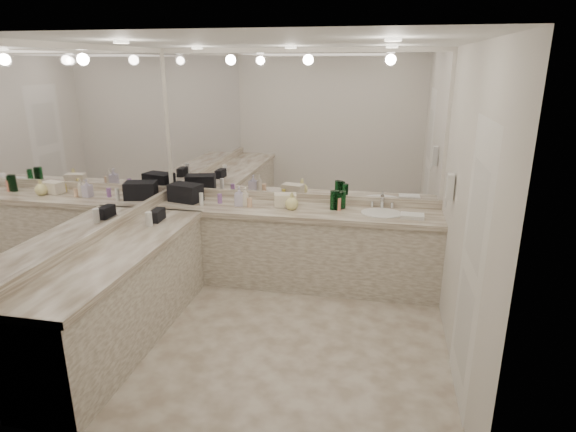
% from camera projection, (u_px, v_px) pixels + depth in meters
% --- Properties ---
extents(floor, '(3.20, 3.20, 0.00)m').
position_uv_depth(floor, '(271.00, 337.00, 4.50)').
color(floor, beige).
rests_on(floor, ground).
extents(ceiling, '(3.20, 3.20, 0.00)m').
position_uv_depth(ceiling, '(267.00, 42.00, 3.71)').
color(ceiling, white).
rests_on(ceiling, floor).
extents(wall_back, '(3.20, 0.02, 2.60)m').
position_uv_depth(wall_back, '(300.00, 168.00, 5.50)').
color(wall_back, silver).
rests_on(wall_back, floor).
extents(wall_left, '(0.02, 3.00, 2.60)m').
position_uv_depth(wall_left, '(99.00, 194.00, 4.40)').
color(wall_left, silver).
rests_on(wall_left, floor).
extents(wall_right, '(0.02, 3.00, 2.60)m').
position_uv_depth(wall_right, '(466.00, 214.00, 3.80)').
color(wall_right, silver).
rests_on(wall_right, floor).
extents(vanity_back_base, '(3.20, 0.60, 0.84)m').
position_uv_depth(vanity_back_base, '(295.00, 249.00, 5.49)').
color(vanity_back_base, beige).
rests_on(vanity_back_base, floor).
extents(vanity_back_top, '(3.20, 0.64, 0.06)m').
position_uv_depth(vanity_back_top, '(295.00, 211.00, 5.34)').
color(vanity_back_top, beige).
rests_on(vanity_back_top, vanity_back_base).
extents(vanity_left_base, '(0.60, 2.40, 0.84)m').
position_uv_depth(vanity_left_base, '(122.00, 298.00, 4.33)').
color(vanity_left_base, beige).
rests_on(vanity_left_base, floor).
extents(vanity_left_top, '(0.64, 2.42, 0.06)m').
position_uv_depth(vanity_left_top, '(118.00, 252.00, 4.19)').
color(vanity_left_top, beige).
rests_on(vanity_left_top, vanity_left_base).
extents(backsplash_back, '(3.20, 0.04, 0.10)m').
position_uv_depth(backsplash_back, '(299.00, 198.00, 5.59)').
color(backsplash_back, beige).
rests_on(backsplash_back, vanity_back_top).
extents(backsplash_left, '(0.04, 3.00, 0.10)m').
position_uv_depth(backsplash_left, '(106.00, 230.00, 4.50)').
color(backsplash_left, beige).
rests_on(backsplash_left, vanity_left_top).
extents(mirror_back, '(3.12, 0.01, 1.55)m').
position_uv_depth(mirror_back, '(300.00, 126.00, 5.35)').
color(mirror_back, white).
rests_on(mirror_back, wall_back).
extents(mirror_left, '(0.01, 2.92, 1.55)m').
position_uv_depth(mirror_left, '(94.00, 142.00, 4.26)').
color(mirror_left, white).
rests_on(mirror_left, wall_left).
extents(sink, '(0.44, 0.44, 0.03)m').
position_uv_depth(sink, '(381.00, 214.00, 5.17)').
color(sink, white).
rests_on(sink, vanity_back_top).
extents(faucet, '(0.24, 0.16, 0.14)m').
position_uv_depth(faucet, '(382.00, 202.00, 5.34)').
color(faucet, silver).
rests_on(faucet, vanity_back_top).
extents(wall_phone, '(0.06, 0.10, 0.24)m').
position_uv_depth(wall_phone, '(450.00, 187.00, 4.45)').
color(wall_phone, white).
rests_on(wall_phone, wall_right).
extents(door, '(0.02, 0.82, 2.10)m').
position_uv_depth(door, '(470.00, 268.00, 3.41)').
color(door, white).
rests_on(door, wall_right).
extents(black_toiletry_bag, '(0.40, 0.31, 0.21)m').
position_uv_depth(black_toiletry_bag, '(186.00, 193.00, 5.60)').
color(black_toiletry_bag, black).
rests_on(black_toiletry_bag, vanity_back_top).
extents(black_bag_spill, '(0.11, 0.22, 0.12)m').
position_uv_depth(black_bag_spill, '(157.00, 215.00, 4.91)').
color(black_bag_spill, black).
rests_on(black_bag_spill, vanity_left_top).
extents(cream_cosmetic_case, '(0.27, 0.20, 0.14)m').
position_uv_depth(cream_cosmetic_case, '(285.00, 200.00, 5.40)').
color(cream_cosmetic_case, '#EDE0C6').
rests_on(cream_cosmetic_case, vanity_back_top).
extents(hand_towel, '(0.25, 0.17, 0.04)m').
position_uv_depth(hand_towel, '(412.00, 216.00, 5.02)').
color(hand_towel, white).
rests_on(hand_towel, vanity_back_top).
extents(lotion_left, '(0.06, 0.06, 0.15)m').
position_uv_depth(lotion_left, '(149.00, 219.00, 4.74)').
color(lotion_left, white).
rests_on(lotion_left, vanity_left_top).
extents(soap_bottle_a, '(0.09, 0.09, 0.22)m').
position_uv_depth(soap_bottle_a, '(245.00, 197.00, 5.39)').
color(soap_bottle_a, beige).
rests_on(soap_bottle_a, vanity_back_top).
extents(soap_bottle_b, '(0.11, 0.11, 0.22)m').
position_uv_depth(soap_bottle_b, '(239.00, 196.00, 5.42)').
color(soap_bottle_b, silver).
rests_on(soap_bottle_b, vanity_back_top).
extents(soap_bottle_c, '(0.19, 0.19, 0.19)m').
position_uv_depth(soap_bottle_c, '(292.00, 201.00, 5.28)').
color(soap_bottle_c, '#EDE48F').
rests_on(soap_bottle_c, vanity_back_top).
extents(green_bottle_0, '(0.07, 0.07, 0.19)m').
position_uv_depth(green_bottle_0, '(343.00, 200.00, 5.33)').
color(green_bottle_0, '#115523').
rests_on(green_bottle_0, vanity_back_top).
extents(green_bottle_1, '(0.07, 0.07, 0.21)m').
position_uv_depth(green_bottle_1, '(333.00, 200.00, 5.28)').
color(green_bottle_1, '#115523').
rests_on(green_bottle_1, vanity_back_top).
extents(green_bottle_2, '(0.07, 0.07, 0.21)m').
position_uv_depth(green_bottle_2, '(336.00, 200.00, 5.28)').
color(green_bottle_2, '#115523').
rests_on(green_bottle_2, vanity_back_top).
extents(green_bottle_3, '(0.07, 0.07, 0.20)m').
position_uv_depth(green_bottle_3, '(338.00, 201.00, 5.27)').
color(green_bottle_3, '#115523').
rests_on(green_bottle_3, vanity_back_top).
extents(amenity_bottle_0, '(0.06, 0.06, 0.11)m').
position_uv_depth(amenity_bottle_0, '(250.00, 202.00, 5.38)').
color(amenity_bottle_0, '#E0B28C').
rests_on(amenity_bottle_0, vanity_back_top).
extents(amenity_bottle_1, '(0.04, 0.04, 0.14)m').
position_uv_depth(amenity_bottle_1, '(339.00, 204.00, 5.25)').
color(amenity_bottle_1, '#E57F66').
rests_on(amenity_bottle_1, vanity_back_top).
extents(amenity_bottle_2, '(0.04, 0.04, 0.10)m').
position_uv_depth(amenity_bottle_2, '(279.00, 199.00, 5.51)').
color(amenity_bottle_2, '#F2D84C').
rests_on(amenity_bottle_2, vanity_back_top).
extents(amenity_bottle_3, '(0.05, 0.05, 0.14)m').
position_uv_depth(amenity_bottle_3, '(201.00, 199.00, 5.45)').
color(amenity_bottle_3, white).
rests_on(amenity_bottle_3, vanity_back_top).
extents(amenity_bottle_4, '(0.05, 0.05, 0.11)m').
position_uv_depth(amenity_bottle_4, '(220.00, 199.00, 5.53)').
color(amenity_bottle_4, '#9966B2').
rests_on(amenity_bottle_4, vanity_back_top).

